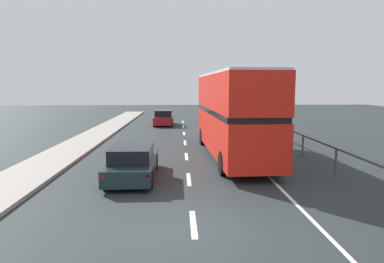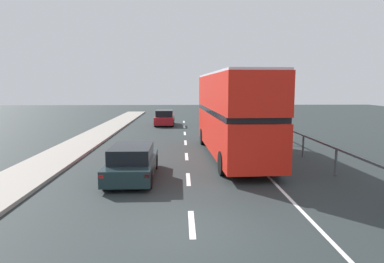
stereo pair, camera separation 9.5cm
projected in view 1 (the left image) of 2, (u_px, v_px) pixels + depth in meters
ground_plane at (194, 230)px, 8.88m from camera, size 75.24×120.00×0.10m
lane_paint_markings at (229, 160)px, 17.15m from camera, size 3.40×46.00×0.01m
bridge_side_railing at (303, 139)px, 17.89m from camera, size 0.10×42.00×1.15m
double_decker_bus_red at (232, 112)px, 17.63m from camera, size 2.90×10.71×4.32m
hatchback_car_near at (133, 162)px, 13.64m from camera, size 1.81×4.41×1.33m
sedan_car_ahead at (164, 118)px, 32.32m from camera, size 1.80×4.06×1.45m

